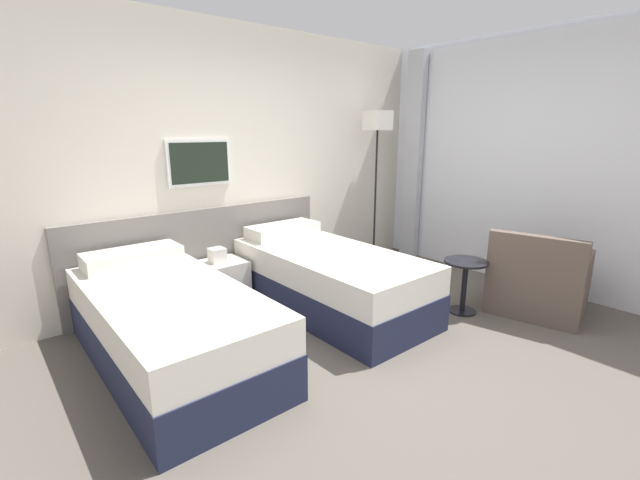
% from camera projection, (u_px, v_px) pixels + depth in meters
% --- Properties ---
extents(ground_plane, '(16.00, 16.00, 0.00)m').
position_uv_depth(ground_plane, '(378.00, 361.00, 3.20)').
color(ground_plane, '#5B544C').
extents(wall_headboard, '(10.00, 0.10, 2.70)m').
position_uv_depth(wall_headboard, '(233.00, 168.00, 4.38)').
color(wall_headboard, beige).
rests_on(wall_headboard, ground_plane).
extents(wall_window, '(0.21, 4.51, 2.70)m').
position_uv_depth(wall_window, '(562.00, 165.00, 4.33)').
color(wall_window, white).
rests_on(wall_window, ground_plane).
extents(bed_near_door, '(0.95, 2.00, 0.71)m').
position_uv_depth(bed_near_door, '(170.00, 325.00, 3.13)').
color(bed_near_door, '#1E233D').
rests_on(bed_near_door, ground_plane).
extents(bed_near_window, '(0.95, 2.00, 0.71)m').
position_uv_depth(bed_near_window, '(329.00, 279.00, 4.09)').
color(bed_near_window, '#1E233D').
rests_on(bed_near_window, ground_plane).
extents(nightstand, '(0.51, 0.38, 0.58)m').
position_uv_depth(nightstand, '(219.00, 283.00, 4.19)').
color(nightstand, beige).
rests_on(nightstand, ground_plane).
extents(floor_lamp, '(0.26, 0.26, 1.90)m').
position_uv_depth(floor_lamp, '(377.00, 135.00, 5.07)').
color(floor_lamp, black).
rests_on(floor_lamp, ground_plane).
extents(side_table, '(0.40, 0.40, 0.51)m').
position_uv_depth(side_table, '(465.00, 277.00, 3.99)').
color(side_table, black).
rests_on(side_table, ground_plane).
extents(armchair, '(0.89, 0.94, 0.80)m').
position_uv_depth(armchair, '(537.00, 284.00, 4.02)').
color(armchair, brown).
rests_on(armchair, ground_plane).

